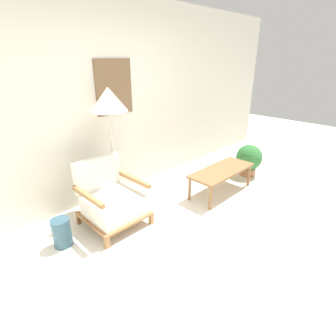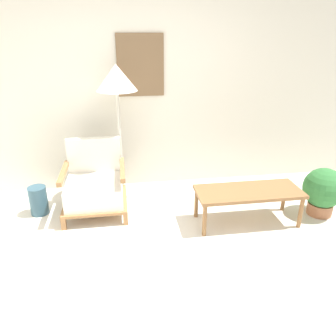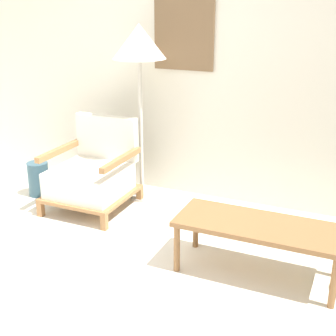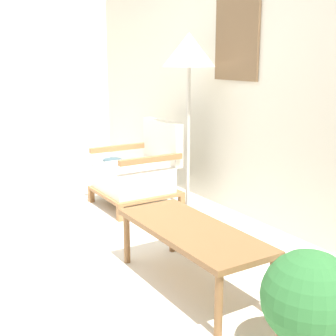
# 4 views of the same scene
# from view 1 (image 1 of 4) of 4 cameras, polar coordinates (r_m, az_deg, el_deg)

# --- Properties ---
(ground_plane) EXTENTS (14.00, 14.00, 0.00)m
(ground_plane) POSITION_cam_1_polar(r_m,az_deg,el_deg) (2.96, 12.14, -18.18)
(ground_plane) COLOR silver
(wall_back) EXTENTS (8.00, 0.09, 2.70)m
(wall_back) POSITION_cam_1_polar(r_m,az_deg,el_deg) (3.75, -13.45, 13.60)
(wall_back) COLOR beige
(wall_back) RESTS_ON ground_plane
(armchair) EXTENTS (0.69, 0.69, 0.79)m
(armchair) POSITION_cam_1_polar(r_m,az_deg,el_deg) (3.29, -12.19, -6.88)
(armchair) COLOR olive
(armchair) RESTS_ON ground_plane
(floor_lamp) EXTENTS (0.47, 0.47, 1.60)m
(floor_lamp) POSITION_cam_1_polar(r_m,az_deg,el_deg) (3.38, -12.79, 13.59)
(floor_lamp) COLOR #B7B2A8
(floor_lamp) RESTS_ON ground_plane
(coffee_table) EXTENTS (1.11, 0.45, 0.38)m
(coffee_table) POSITION_cam_1_polar(r_m,az_deg,el_deg) (4.00, 11.62, -0.85)
(coffee_table) COLOR brown
(coffee_table) RESTS_ON ground_plane
(vase) EXTENTS (0.20, 0.20, 0.33)m
(vase) POSITION_cam_1_polar(r_m,az_deg,el_deg) (3.16, -22.13, -12.87)
(vase) COLOR #2D4C5B
(vase) RESTS_ON ground_plane
(potted_plant) EXTENTS (0.45, 0.45, 0.55)m
(potted_plant) POSITION_cam_1_polar(r_m,az_deg,el_deg) (4.75, 17.19, 1.92)
(potted_plant) COLOR #935B3D
(potted_plant) RESTS_ON ground_plane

